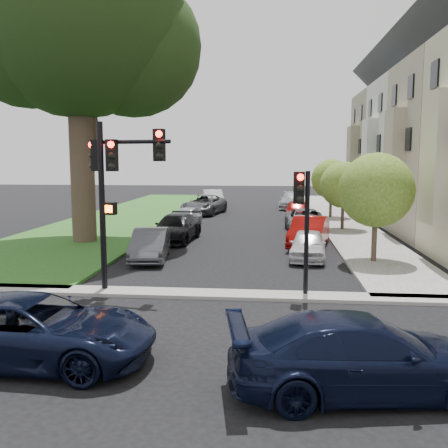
# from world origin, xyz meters

# --- Properties ---
(ground) EXTENTS (140.00, 140.00, 0.00)m
(ground) POSITION_xyz_m (0.00, 0.00, 0.00)
(ground) COLOR black
(ground) RESTS_ON ground
(grass_strip) EXTENTS (8.00, 44.00, 0.12)m
(grass_strip) POSITION_xyz_m (-9.00, 24.00, 0.06)
(grass_strip) COLOR #284E1E
(grass_strip) RESTS_ON ground
(sidewalk_right) EXTENTS (3.50, 44.00, 0.12)m
(sidewalk_right) POSITION_xyz_m (6.75, 24.00, 0.06)
(sidewalk_right) COLOR slate
(sidewalk_right) RESTS_ON ground
(sidewalk_cross) EXTENTS (60.00, 1.00, 0.12)m
(sidewalk_cross) POSITION_xyz_m (0.00, 2.00, 0.06)
(sidewalk_cross) COLOR slate
(sidewalk_cross) RESTS_ON ground
(house_c) EXTENTS (7.70, 7.55, 15.97)m
(house_c) POSITION_xyz_m (12.45, 23.00, 6.93)
(house_c) COLOR #B5B3B0
(house_c) RESTS_ON ground
(house_d) EXTENTS (7.70, 7.55, 15.97)m
(house_d) POSITION_xyz_m (12.45, 30.50, 6.93)
(house_d) COLOR #A39481
(house_d) RESTS_ON ground
(eucalyptus) EXTENTS (12.40, 11.26, 17.57)m
(eucalyptus) POSITION_xyz_m (-8.23, 11.70, 12.00)
(eucalyptus) COLOR #3E3024
(eucalyptus) RESTS_ON ground
(small_tree_a) EXTENTS (3.17, 3.17, 4.75)m
(small_tree_a) POSITION_xyz_m (6.20, 7.77, 3.16)
(small_tree_a) COLOR #3E3024
(small_tree_a) RESTS_ON ground
(small_tree_b) EXTENTS (2.88, 2.88, 4.32)m
(small_tree_b) POSITION_xyz_m (6.20, 17.63, 2.87)
(small_tree_b) COLOR #3E3024
(small_tree_b) RESTS_ON ground
(small_tree_c) EXTENTS (2.99, 2.99, 4.48)m
(small_tree_c) POSITION_xyz_m (6.20, 24.15, 2.98)
(small_tree_c) COLOR #3E3024
(small_tree_c) RESTS_ON ground
(traffic_signal_main) EXTENTS (2.78, 0.77, 5.68)m
(traffic_signal_main) POSITION_xyz_m (-3.35, 2.24, 3.92)
(traffic_signal_main) COLOR black
(traffic_signal_main) RESTS_ON ground
(traffic_signal_secondary) EXTENTS (0.54, 0.44, 4.10)m
(traffic_signal_secondary) POSITION_xyz_m (2.80, 2.19, 2.86)
(traffic_signal_secondary) COLOR black
(traffic_signal_secondary) RESTS_ON ground
(car_cross_near) EXTENTS (5.40, 2.56, 1.49)m
(car_cross_near) POSITION_xyz_m (-3.36, -3.72, 0.74)
(car_cross_near) COLOR black
(car_cross_near) RESTS_ON ground
(car_cross_far) EXTENTS (5.48, 2.91, 1.51)m
(car_cross_far) POSITION_xyz_m (3.61, -4.49, 0.76)
(car_cross_far) COLOR black
(car_cross_far) RESTS_ON ground
(car_parked_0) EXTENTS (1.92, 4.00, 1.32)m
(car_parked_0) POSITION_xyz_m (3.44, 8.37, 0.66)
(car_parked_0) COLOR silver
(car_parked_0) RESTS_ON ground
(car_parked_1) EXTENTS (2.53, 4.90, 1.54)m
(car_parked_1) POSITION_xyz_m (3.72, 11.71, 0.77)
(car_parked_1) COLOR maroon
(car_parked_1) RESTS_ON ground
(car_parked_2) EXTENTS (2.49, 5.19, 1.43)m
(car_parked_2) POSITION_xyz_m (3.89, 16.71, 0.71)
(car_parked_2) COLOR #3F4247
(car_parked_2) RESTS_ON ground
(car_parked_3) EXTENTS (1.84, 4.39, 1.48)m
(car_parked_3) POSITION_xyz_m (3.65, 22.95, 0.74)
(car_parked_3) COLOR maroon
(car_parked_3) RESTS_ON ground
(car_parked_4) EXTENTS (2.54, 5.28, 1.48)m
(car_parked_4) POSITION_xyz_m (3.57, 31.49, 0.74)
(car_parked_4) COLOR #999BA0
(car_parked_4) RESTS_ON ground
(car_parked_5) EXTENTS (2.00, 4.38, 1.39)m
(car_parked_5) POSITION_xyz_m (-3.55, 7.60, 0.70)
(car_parked_5) COLOR #3F4247
(car_parked_5) RESTS_ON ground
(car_parked_6) EXTENTS (2.40, 5.17, 1.46)m
(car_parked_6) POSITION_xyz_m (-3.40, 12.77, 0.73)
(car_parked_6) COLOR black
(car_parked_6) RESTS_ON ground
(car_parked_7) EXTENTS (1.85, 3.94, 1.30)m
(car_parked_7) POSITION_xyz_m (-3.88, 18.89, 0.65)
(car_parked_7) COLOR #999BA0
(car_parked_7) RESTS_ON ground
(car_parked_8) EXTENTS (3.55, 6.01, 1.57)m
(car_parked_8) POSITION_xyz_m (-3.71, 26.22, 0.78)
(car_parked_8) COLOR #3F4247
(car_parked_8) RESTS_ON ground
(car_parked_9) EXTENTS (2.66, 5.14, 1.61)m
(car_parked_9) POSITION_xyz_m (-3.69, 32.11, 0.81)
(car_parked_9) COLOR silver
(car_parked_9) RESTS_ON ground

